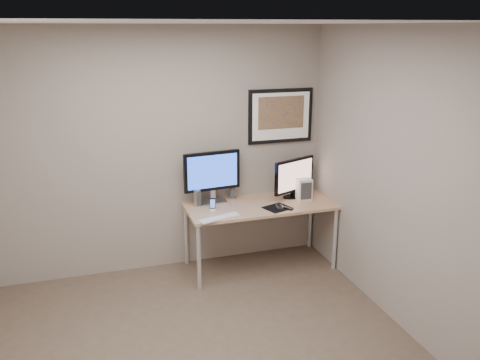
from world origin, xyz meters
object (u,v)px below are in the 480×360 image
(monitor_large, at_px, (212,175))
(framed_art, at_px, (281,116))
(fan_unit, at_px, (304,189))
(speaker_left, at_px, (197,198))
(keyboard, at_px, (220,218))
(phone_dock, at_px, (213,204))
(monitor_tv, at_px, (294,177))
(speaker_right, at_px, (232,191))
(desk, at_px, (260,210))

(monitor_large, bearing_deg, framed_art, 2.94)
(framed_art, xyz_separation_m, fan_unit, (0.16, -0.34, -0.77))
(speaker_left, relative_size, keyboard, 0.41)
(monitor_large, distance_m, phone_dock, 0.34)
(speaker_left, bearing_deg, keyboard, -90.39)
(speaker_left, distance_m, phone_dock, 0.22)
(keyboard, bearing_deg, phone_dock, 74.35)
(monitor_large, bearing_deg, monitor_tv, -12.28)
(monitor_large, relative_size, fan_unit, 2.60)
(phone_dock, bearing_deg, monitor_tv, 19.75)
(monitor_large, distance_m, speaker_left, 0.29)
(speaker_right, bearing_deg, keyboard, -109.42)
(speaker_left, bearing_deg, phone_dock, -71.17)
(monitor_large, relative_size, speaker_left, 3.37)
(framed_art, bearing_deg, phone_dock, -158.49)
(speaker_right, relative_size, keyboard, 0.42)
(monitor_tv, height_order, speaker_left, monitor_tv)
(framed_art, xyz_separation_m, speaker_right, (-0.58, -0.06, -0.80))
(speaker_left, height_order, fan_unit, fan_unit)
(phone_dock, bearing_deg, framed_art, 34.37)
(monitor_large, bearing_deg, fan_unit, -17.73)
(framed_art, height_order, keyboard, framed_art)
(fan_unit, bearing_deg, monitor_large, 168.37)
(phone_dock, bearing_deg, speaker_left, 138.58)
(framed_art, bearing_deg, monitor_tv, -69.61)
(framed_art, relative_size, phone_dock, 5.67)
(speaker_right, bearing_deg, monitor_tv, -5.32)
(speaker_left, height_order, phone_dock, speaker_left)
(framed_art, distance_m, speaker_right, 0.99)
(monitor_large, xyz_separation_m, speaker_left, (-0.18, -0.05, -0.22))
(keyboard, height_order, fan_unit, fan_unit)
(desk, distance_m, monitor_tv, 0.54)
(speaker_right, distance_m, fan_unit, 0.79)
(keyboard, bearing_deg, monitor_large, 67.23)
(framed_art, height_order, fan_unit, framed_art)
(speaker_left, bearing_deg, framed_art, -7.11)
(monitor_tv, relative_size, speaker_left, 2.90)
(monitor_large, distance_m, speaker_right, 0.34)
(monitor_tv, distance_m, fan_unit, 0.18)
(speaker_left, bearing_deg, monitor_large, -1.23)
(speaker_right, height_order, phone_dock, speaker_right)
(framed_art, distance_m, monitor_tv, 0.70)
(monitor_large, xyz_separation_m, fan_unit, (0.99, -0.21, -0.20))
(framed_art, height_order, monitor_large, framed_art)
(monitor_tv, bearing_deg, speaker_right, 143.11)
(monitor_tv, height_order, speaker_right, monitor_tv)
(speaker_right, relative_size, phone_dock, 1.42)
(desk, xyz_separation_m, monitor_large, (-0.48, 0.21, 0.38))
(phone_dock, bearing_deg, monitor_large, 88.53)
(keyboard, bearing_deg, desk, 11.19)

